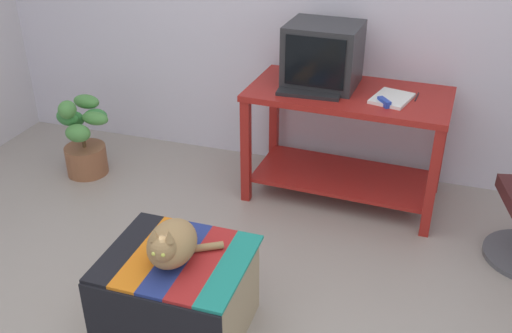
# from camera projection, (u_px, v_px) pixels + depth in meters

# --- Properties ---
(desk) EXTENTS (1.31, 0.71, 0.78)m
(desk) POSITION_uv_depth(u_px,v_px,m) (346.00, 127.00, 3.82)
(desk) COLOR maroon
(desk) RESTS_ON ground_plane
(tv_monitor) EXTENTS (0.48, 0.43, 0.40)m
(tv_monitor) POSITION_uv_depth(u_px,v_px,m) (323.00, 55.00, 3.72)
(tv_monitor) COLOR #28282B
(tv_monitor) RESTS_ON desk
(keyboard) EXTENTS (0.41, 0.17, 0.02)m
(keyboard) POSITION_uv_depth(u_px,v_px,m) (309.00, 93.00, 3.65)
(keyboard) COLOR black
(keyboard) RESTS_ON desk
(book) EXTENTS (0.27, 0.32, 0.02)m
(book) POSITION_uv_depth(u_px,v_px,m) (392.00, 98.00, 3.57)
(book) COLOR white
(book) RESTS_ON desk
(ottoman_with_blanket) EXTENTS (0.68, 0.60, 0.44)m
(ottoman_with_blanket) POSITION_uv_depth(u_px,v_px,m) (179.00, 293.00, 2.83)
(ottoman_with_blanket) COLOR tan
(ottoman_with_blanket) RESTS_ON ground_plane
(cat) EXTENTS (0.33, 0.35, 0.25)m
(cat) POSITION_uv_depth(u_px,v_px,m) (172.00, 244.00, 2.65)
(cat) COLOR #9E7A4C
(cat) RESTS_ON ottoman_with_blanket
(potted_plant) EXTENTS (0.38, 0.37, 0.60)m
(potted_plant) POSITION_uv_depth(u_px,v_px,m) (84.00, 141.00, 4.23)
(potted_plant) COLOR brown
(potted_plant) RESTS_ON ground_plane
(stapler) EXTENTS (0.09, 0.11, 0.04)m
(stapler) POSITION_uv_depth(u_px,v_px,m) (384.00, 102.00, 3.49)
(stapler) COLOR #2342B7
(stapler) RESTS_ON desk
(pen) EXTENTS (0.02, 0.14, 0.01)m
(pen) POSITION_uv_depth(u_px,v_px,m) (417.00, 97.00, 3.61)
(pen) COLOR black
(pen) RESTS_ON desk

